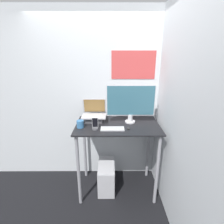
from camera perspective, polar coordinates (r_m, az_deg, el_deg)
The scene contains 11 objects.
ground_plane at distance 2.71m, azimuth 1.84°, elevation -28.12°, with size 12.00×12.00×0.00m, color black.
wall_back at distance 2.70m, azimuth 1.56°, elevation 4.21°, with size 6.00×0.06×2.60m.
wall_side_right at distance 2.11m, azimuth 20.16°, elevation -1.17°, with size 0.05×6.00×2.60m.
desk at distance 2.46m, azimuth 1.77°, elevation -8.14°, with size 1.13×0.67×1.05m.
laptop at distance 2.49m, azimuth -5.88°, elevation -1.24°, with size 0.33×0.27×0.30m.
monitor at distance 2.38m, azimuth 6.12°, elevation 2.96°, with size 0.66×0.14×0.53m.
keyboard at distance 2.23m, azimuth 0.16°, elevation -5.44°, with size 0.30×0.13×0.02m.
mouse at distance 2.24m, azimuth 5.40°, elevation -5.35°, with size 0.03×0.06×0.03m.
cell_phone at distance 2.23m, azimuth -5.54°, elevation -4.39°, with size 0.08×0.08×0.16m.
computer_tower at distance 2.81m, azimuth -1.81°, elevation -20.23°, with size 0.24×0.46×0.42m.
mug at distance 2.31m, azimuth -10.32°, elevation -3.89°, with size 0.09×0.09×0.10m.
Camera 1 is at (-0.09, -1.86, 1.97)m, focal length 28.00 mm.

